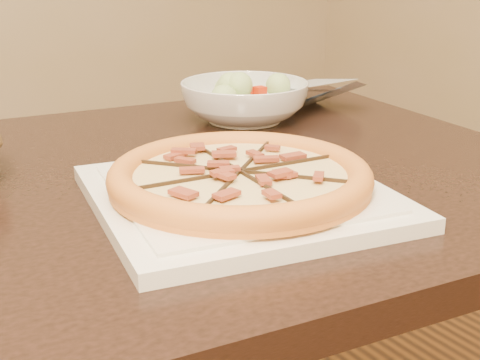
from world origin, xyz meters
The scene contains 6 objects.
dining_table centered at (-0.07, 0.02, 0.64)m, with size 1.36×0.96×0.75m.
plate centered at (0.05, -0.15, 0.76)m, with size 0.39×0.39×0.02m.
pizza centered at (0.05, -0.15, 0.78)m, with size 0.31×0.31×0.03m.
salad_bowl centered at (0.28, 0.19, 0.78)m, with size 0.22×0.22×0.07m, color silver.
salad centered at (0.28, 0.19, 0.84)m, with size 0.12×0.10×0.04m.
cling_film centered at (0.44, 0.20, 0.78)m, with size 0.17×0.14×0.05m, color white, non-canonical shape.
Camera 1 is at (-0.35, -0.76, 1.04)m, focal length 50.00 mm.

